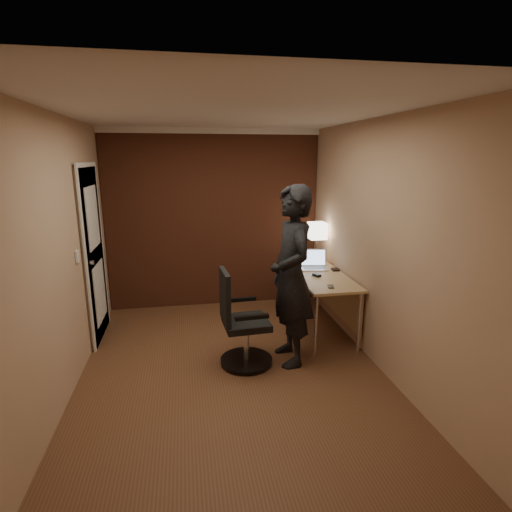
% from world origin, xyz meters
% --- Properties ---
extents(room, '(4.00, 4.00, 4.00)m').
position_xyz_m(room, '(-0.27, 1.54, 1.37)').
color(room, brown).
rests_on(room, ground).
extents(desk, '(0.60, 1.50, 0.73)m').
position_xyz_m(desk, '(1.25, 0.83, 0.60)').
color(desk, tan).
rests_on(desk, ground).
extents(desk_lamp, '(0.22, 0.22, 0.54)m').
position_xyz_m(desk_lamp, '(1.34, 1.38, 1.15)').
color(desk_lamp, silver).
rests_on(desk_lamp, desk).
extents(laptop, '(0.37, 0.31, 0.23)m').
position_xyz_m(laptop, '(1.20, 1.07, 0.79)').
color(laptop, silver).
rests_on(laptop, desk).
extents(mouse, '(0.09, 0.12, 0.03)m').
position_xyz_m(mouse, '(1.12, 0.70, 0.75)').
color(mouse, black).
rests_on(mouse, desk).
extents(phone, '(0.09, 0.13, 0.01)m').
position_xyz_m(phone, '(1.14, 0.28, 0.73)').
color(phone, black).
rests_on(phone, desk).
extents(wallet, '(0.10, 0.12, 0.02)m').
position_xyz_m(wallet, '(1.43, 0.90, 0.74)').
color(wallet, black).
rests_on(wallet, desk).
extents(office_chair, '(0.55, 0.58, 1.00)m').
position_xyz_m(office_chair, '(0.10, 0.10, 0.44)').
color(office_chair, black).
rests_on(office_chair, ground).
extents(person, '(0.49, 0.71, 1.86)m').
position_xyz_m(person, '(0.64, 0.10, 0.93)').
color(person, black).
rests_on(person, ground).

